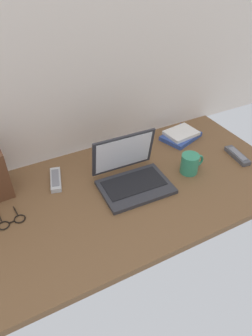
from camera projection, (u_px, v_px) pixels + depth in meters
The scene contains 7 objects.
desk at pixel (118, 194), 1.37m from camera, with size 1.60×0.76×0.03m.
laptop at pixel (131, 175), 1.38m from camera, with size 0.32×0.27×0.22m.
coffee_mug at pixel (190, 163), 1.45m from camera, with size 0.12×0.08×0.10m.
remote_control_near at pixel (237, 155), 1.56m from camera, with size 0.07×0.16×0.02m.
remote_control_far at pixel (56, 180), 1.41m from camera, with size 0.09×0.17×0.02m.
eyeglasses at pixel (11, 221), 1.22m from camera, with size 0.12×0.11×0.01m.
book_stack at pixel (181, 135), 1.70m from camera, with size 0.24×0.20×0.04m.
Camera 1 is at (-0.44, -0.91, 0.95)m, focal length 32.86 mm.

